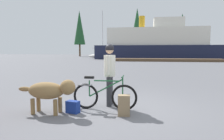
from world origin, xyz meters
TOP-DOWN VIEW (x-y plane):
  - ground_plane at (0.00, 0.00)m, footprint 160.00×160.00m
  - bicycle at (-0.34, -0.21)m, footprint 1.69×0.44m
  - person_cyclist at (-0.27, 0.22)m, footprint 0.32×0.53m
  - dog at (-1.57, -0.75)m, footprint 1.47×0.49m
  - backpack at (0.22, -0.63)m, footprint 0.30×0.23m
  - handbag_pannier at (-1.04, -0.62)m, footprint 0.36×0.26m
  - dock_pier at (3.24, 25.74)m, footprint 16.18×2.46m
  - ferry_boat at (2.47, 35.13)m, footprint 22.19×7.57m
  - sailboat_moored at (-8.44, 37.20)m, footprint 6.10×1.71m
  - pine_tree_far_left at (-17.57, 49.62)m, footprint 3.08×3.08m
  - pine_tree_center at (-1.74, 46.45)m, footprint 3.36×3.36m
  - pine_tree_far_right at (9.31, 49.02)m, footprint 3.05×3.05m

SIDE VIEW (x-z plane):
  - ground_plane at x=0.00m, z-range 0.00..0.00m
  - handbag_pannier at x=-1.04m, z-range 0.00..0.30m
  - dock_pier at x=3.24m, z-range 0.00..0.40m
  - backpack at x=0.22m, z-range 0.00..0.49m
  - bicycle at x=-0.34m, z-range -0.08..0.81m
  - sailboat_moored at x=-8.44m, z-range -4.37..5.46m
  - dog at x=-1.57m, z-range 0.14..0.98m
  - person_cyclist at x=-0.27m, z-range 0.17..1.88m
  - ferry_boat at x=2.47m, z-range -1.26..6.88m
  - pine_tree_far_right at x=9.31m, z-range 1.45..12.27m
  - pine_tree_center at x=-1.74m, z-range 1.26..13.20m
  - pine_tree_far_left at x=-17.57m, z-range 1.60..14.08m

